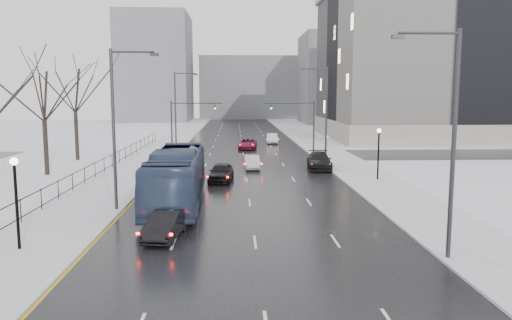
{
  "coord_description": "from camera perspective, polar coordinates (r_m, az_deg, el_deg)",
  "views": [
    {
      "loc": [
        -0.95,
        -10.85,
        7.31
      ],
      "look_at": [
        0.56,
        25.2,
        2.5
      ],
      "focal_mm": 35.0,
      "sensor_mm": 36.0,
      "label": 1
    }
  ],
  "objects": [
    {
      "name": "mast_signal_right",
      "position": [
        59.51,
        5.61,
        4.47
      ],
      "size": [
        6.1,
        0.33,
        6.5
      ],
      "color": "#2D2D33",
      "rests_on": "ground"
    },
    {
      "name": "tree_park_e",
      "position": [
        57.96,
        -19.7,
        -0.1
      ],
      "size": [
        9.45,
        9.45,
        13.5
      ],
      "primitive_type": null,
      "color": "black",
      "rests_on": "ground"
    },
    {
      "name": "lamppost_l",
      "position": [
        25.34,
        -25.76,
        -3.09
      ],
      "size": [
        0.36,
        0.36,
        4.28
      ],
      "color": "black",
      "rests_on": "sidewalk_left"
    },
    {
      "name": "park_strip",
      "position": [
        73.72,
        -17.37,
        1.6
      ],
      "size": [
        14.0,
        150.0,
        0.12
      ],
      "primitive_type": "cube",
      "color": "white",
      "rests_on": "ground"
    },
    {
      "name": "mast_signal_left",
      "position": [
        59.28,
        -8.6,
        4.41
      ],
      "size": [
        6.1,
        0.33,
        6.5
      ],
      "color": "#2D2D33",
      "rests_on": "ground"
    },
    {
      "name": "no_uturn_sign",
      "position": [
        56.0,
        8.06,
        2.39
      ],
      "size": [
        0.6,
        0.06,
        2.7
      ],
      "color": "#2D2D33",
      "rests_on": "sidewalk_right"
    },
    {
      "name": "bldg_far_center",
      "position": [
        150.94,
        -0.53,
        8.24
      ],
      "size": [
        30.0,
        18.0,
        18.0
      ],
      "primitive_type": "cube",
      "color": "slate",
      "rests_on": "ground"
    },
    {
      "name": "sedan_left_near",
      "position": [
        25.81,
        -10.31,
        -7.35
      ],
      "size": [
        1.97,
        4.23,
        1.34
      ],
      "primitive_type": "imported",
      "rotation": [
        0.0,
        0.0,
        -0.14
      ],
      "color": "black",
      "rests_on": "road"
    },
    {
      "name": "sedan_right_distant",
      "position": [
        73.62,
        1.85,
        2.49
      ],
      "size": [
        1.67,
        4.42,
        1.44
      ],
      "primitive_type": "imported",
      "rotation": [
        0.0,
        0.0,
        -0.03
      ],
      "color": "silver",
      "rests_on": "road"
    },
    {
      "name": "bus",
      "position": [
        33.04,
        -9.07,
        -1.95
      ],
      "size": [
        3.38,
        13.33,
        3.7
      ],
      "primitive_type": "imported",
      "rotation": [
        0.0,
        0.0,
        0.02
      ],
      "color": "navy",
      "rests_on": "road"
    },
    {
      "name": "sidewalk_left",
      "position": [
        71.85,
        -10.03,
        1.7
      ],
      "size": [
        5.0,
        150.0,
        0.16
      ],
      "primitive_type": "cube",
      "color": "silver",
      "rests_on": "ground"
    },
    {
      "name": "streetlight_r_mid",
      "position": [
        51.69,
        7.8,
        5.65
      ],
      "size": [
        2.95,
        0.25,
        10.0
      ],
      "color": "#2D2D33",
      "rests_on": "ground"
    },
    {
      "name": "tree_park_d",
      "position": [
        48.46,
        -22.73,
        -1.68
      ],
      "size": [
        8.75,
        8.75,
        12.5
      ],
      "primitive_type": null,
      "color": "black",
      "rests_on": "ground"
    },
    {
      "name": "sedan_right_near",
      "position": [
        48.49,
        -0.47,
        -0.24
      ],
      "size": [
        1.54,
        4.07,
        1.32
      ],
      "primitive_type": "imported",
      "rotation": [
        0.0,
        0.0,
        0.03
      ],
      "color": "#B9B8BD",
      "rests_on": "road"
    },
    {
      "name": "sedan_right_far",
      "position": [
        48.78,
        7.24,
        -0.08
      ],
      "size": [
        2.8,
        5.75,
        1.61
      ],
      "primitive_type": "imported",
      "rotation": [
        0.0,
        0.0,
        -0.1
      ],
      "color": "black",
      "rests_on": "road"
    },
    {
      "name": "sedan_center_near",
      "position": [
        41.55,
        -4.02,
        -1.41
      ],
      "size": [
        2.3,
        4.74,
        1.56
      ],
      "primitive_type": "imported",
      "rotation": [
        0.0,
        0.0,
        -0.1
      ],
      "color": "black",
      "rests_on": "road"
    },
    {
      "name": "sidewalk_right",
      "position": [
        72.13,
        6.75,
        1.79
      ],
      "size": [
        5.0,
        150.0,
        0.16
      ],
      "primitive_type": "cube",
      "color": "silver",
      "rests_on": "ground"
    },
    {
      "name": "bldg_far_left",
      "position": [
        137.63,
        -11.38,
        10.23
      ],
      "size": [
        18.0,
        22.0,
        28.0
      ],
      "primitive_type": "cube",
      "color": "slate",
      "rests_on": "ground"
    },
    {
      "name": "streetlight_r_near",
      "position": [
        22.82,
        21.19,
        2.83
      ],
      "size": [
        2.95,
        0.25,
        10.0
      ],
      "color": "#2D2D33",
      "rests_on": "ground"
    },
    {
      "name": "lamppost_r_mid",
      "position": [
        42.78,
        13.84,
        1.52
      ],
      "size": [
        0.36,
        0.36,
        4.28
      ],
      "color": "black",
      "rests_on": "sidewalk_right"
    },
    {
      "name": "civic_building",
      "position": [
        90.4,
        21.34,
        9.55
      ],
      "size": [
        41.0,
        31.0,
        24.8
      ],
      "color": "gray",
      "rests_on": "ground"
    },
    {
      "name": "iron_fence",
      "position": [
        43.07,
        -18.63,
        -1.36
      ],
      "size": [
        0.06,
        70.0,
        1.3
      ],
      "color": "black",
      "rests_on": "sidewalk_left"
    },
    {
      "name": "sedan_right_cross",
      "position": [
        66.06,
        -0.97,
        1.86
      ],
      "size": [
        2.73,
        5.06,
        1.35
      ],
      "primitive_type": "imported",
      "rotation": [
        0.0,
        0.0,
        -0.1
      ],
      "color": "maroon",
      "rests_on": "road"
    },
    {
      "name": "bldg_far_right",
      "position": [
        129.19,
        10.68,
        9.1
      ],
      "size": [
        24.0,
        20.0,
        22.0
      ],
      "primitive_type": "cube",
      "color": "slate",
      "rests_on": "ground"
    },
    {
      "name": "road",
      "position": [
        71.23,
        -1.63,
        1.72
      ],
      "size": [
        16.0,
        150.0,
        0.04
      ],
      "primitive_type": "cube",
      "color": "black",
      "rests_on": "ground"
    },
    {
      "name": "streetlight_l_near",
      "position": [
        31.73,
        -15.59,
        4.26
      ],
      "size": [
        2.95,
        0.25,
        10.0
      ],
      "color": "#2D2D33",
      "rests_on": "ground"
    },
    {
      "name": "streetlight_l_far",
      "position": [
        63.28,
        -9.0,
        5.97
      ],
      "size": [
        2.95,
        0.25,
        10.0
      ],
      "color": "#2D2D33",
      "rests_on": "ground"
    },
    {
      "name": "cross_road",
      "position": [
        59.31,
        -1.47,
        0.53
      ],
      "size": [
        130.0,
        10.0,
        0.04
      ],
      "primitive_type": "cube",
      "color": "black",
      "rests_on": "ground"
    }
  ]
}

